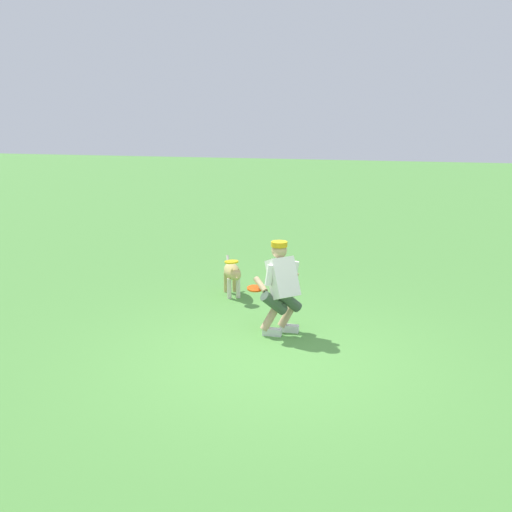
{
  "coord_description": "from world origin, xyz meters",
  "views": [
    {
      "loc": [
        -1.41,
        6.91,
        3.04
      ],
      "look_at": [
        0.62,
        -1.63,
        0.9
      ],
      "focal_mm": 42.72,
      "sensor_mm": 36.0,
      "label": 1
    }
  ],
  "objects_px": {
    "person": "(281,285)",
    "dog": "(232,273)",
    "frisbee_flying": "(231,262)",
    "frisbee_held": "(255,288)"
  },
  "relations": [
    {
      "from": "person",
      "to": "dog",
      "type": "relative_size",
      "value": 1.34
    },
    {
      "from": "frisbee_flying",
      "to": "frisbee_held",
      "type": "height_order",
      "value": "frisbee_flying"
    },
    {
      "from": "dog",
      "to": "frisbee_held",
      "type": "relative_size",
      "value": 4.26
    },
    {
      "from": "person",
      "to": "dog",
      "type": "xyz_separation_m",
      "value": [
        1.12,
        -1.53,
        -0.31
      ]
    },
    {
      "from": "frisbee_held",
      "to": "frisbee_flying",
      "type": "bearing_deg",
      "value": -61.14
    },
    {
      "from": "person",
      "to": "frisbee_held",
      "type": "bearing_deg",
      "value": 38.35
    },
    {
      "from": "person",
      "to": "dog",
      "type": "distance_m",
      "value": 1.93
    },
    {
      "from": "person",
      "to": "frisbee_held",
      "type": "height_order",
      "value": "person"
    },
    {
      "from": "dog",
      "to": "frisbee_flying",
      "type": "bearing_deg",
      "value": -11.78
    },
    {
      "from": "dog",
      "to": "person",
      "type": "bearing_deg",
      "value": 11.5
    }
  ]
}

